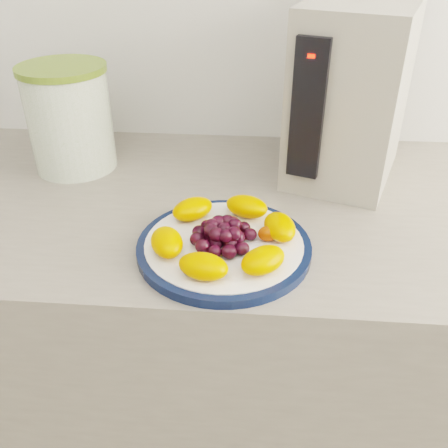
{
  "coord_description": "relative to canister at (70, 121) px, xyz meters",
  "views": [
    {
      "loc": [
        0.13,
        0.41,
        1.35
      ],
      "look_at": [
        0.07,
        1.04,
        0.95
      ],
      "focal_mm": 40.0,
      "sensor_mm": 36.0,
      "label": 1
    }
  ],
  "objects": [
    {
      "name": "appliance_led",
      "position": [
        0.45,
        -0.1,
        0.16
      ],
      "size": [
        0.01,
        0.01,
        0.01
      ],
      "primitive_type": "cube",
      "rotation": [
        0.0,
        0.0,
        -0.33
      ],
      "color": "#FF0C05",
      "rests_on": "appliance_panel"
    },
    {
      "name": "counter",
      "position": [
        0.25,
        -0.11,
        -0.55
      ],
      "size": [
        3.5,
        0.6,
        0.9
      ],
      "primitive_type": "cube",
      "color": "gray",
      "rests_on": "floor"
    },
    {
      "name": "canister_lid",
      "position": [
        0.0,
        0.0,
        0.1
      ],
      "size": [
        0.2,
        0.2,
        0.01
      ],
      "primitive_type": "cylinder",
      "rotation": [
        0.0,
        0.0,
        0.21
      ],
      "color": "olive",
      "rests_on": "canister"
    },
    {
      "name": "plate_face",
      "position": [
        0.32,
        -0.28,
        -0.09
      ],
      "size": [
        0.24,
        0.24,
        0.02
      ],
      "primitive_type": "cylinder",
      "color": "white",
      "rests_on": "counter"
    },
    {
      "name": "appliance_body",
      "position": [
        0.54,
        0.02,
        0.06
      ],
      "size": [
        0.26,
        0.3,
        0.32
      ],
      "primitive_type": "cube",
      "rotation": [
        0.0,
        0.0,
        -0.33
      ],
      "color": "#A7A192",
      "rests_on": "counter"
    },
    {
      "name": "cabinet_face",
      "position": [
        0.25,
        -0.11,
        -0.58
      ],
      "size": [
        3.48,
        0.58,
        0.84
      ],
      "primitive_type": "cube",
      "color": "brown",
      "rests_on": "floor"
    },
    {
      "name": "appliance_panel",
      "position": [
        0.45,
        -0.09,
        0.07
      ],
      "size": [
        0.06,
        0.04,
        0.24
      ],
      "primitive_type": "cube",
      "rotation": [
        0.0,
        0.0,
        -0.33
      ],
      "color": "black",
      "rests_on": "appliance_body"
    },
    {
      "name": "canister",
      "position": [
        0.0,
        0.0,
        0.0
      ],
      "size": [
        0.19,
        0.19,
        0.19
      ],
      "primitive_type": "cylinder",
      "rotation": [
        0.0,
        0.0,
        0.21
      ],
      "color": "#38640F",
      "rests_on": "counter"
    },
    {
      "name": "fruit_plate",
      "position": [
        0.33,
        -0.28,
        -0.06
      ],
      "size": [
        0.23,
        0.23,
        0.04
      ],
      "color": "#FF8300",
      "rests_on": "plate_face"
    },
    {
      "name": "plate_rim",
      "position": [
        0.32,
        -0.28,
        -0.09
      ],
      "size": [
        0.27,
        0.27,
        0.01
      ],
      "primitive_type": "cylinder",
      "color": "#0C1939",
      "rests_on": "counter"
    }
  ]
}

